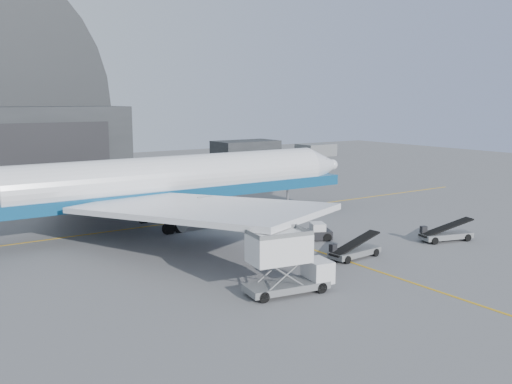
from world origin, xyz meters
TOP-DOWN VIEW (x-y plane):
  - ground at (0.00, 0.00)m, footprint 200.00×200.00m
  - taxi_lines at (0.00, 12.67)m, footprint 80.00×42.12m
  - distant_bldg_a at (38.00, 72.00)m, footprint 14.00×8.00m
  - distant_bldg_b at (55.00, 68.00)m, footprint 8.00×6.00m
  - airliner at (-7.37, 18.79)m, footprint 48.36×46.89m
  - catering_truck at (-8.92, -4.61)m, footprint 6.37×3.15m
  - pushback_tug at (2.41, 6.03)m, footprint 3.99×3.22m
  - belt_loader_a at (1.11, -0.81)m, footprint 5.22×2.14m
  - belt_loader_b at (12.27, -1.33)m, footprint 5.43×2.95m
  - traffic_cone at (2.34, 6.62)m, footprint 0.36×0.36m

SIDE VIEW (x-z plane):
  - ground at x=0.00m, z-range 0.00..0.00m
  - distant_bldg_a at x=38.00m, z-range -2.00..2.00m
  - distant_bldg_b at x=55.00m, z-range -1.40..1.40m
  - taxi_lines at x=0.00m, z-range 0.00..0.02m
  - traffic_cone at x=2.34m, z-range -0.01..0.51m
  - belt_loader_a at x=1.11m, z-range -0.38..1.59m
  - pushback_tug at x=2.41m, z-range -0.20..1.42m
  - belt_loader_b at x=12.27m, z-range -0.39..1.64m
  - catering_truck at x=-8.92m, z-range 0.03..4.22m
  - airliner at x=-7.37m, z-range -3.74..13.23m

